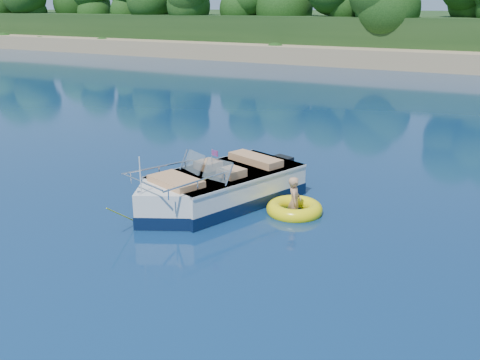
{
  "coord_description": "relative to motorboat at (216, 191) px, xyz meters",
  "views": [
    {
      "loc": [
        6.69,
        -10.12,
        5.08
      ],
      "look_at": [
        0.55,
        1.16,
        0.85
      ],
      "focal_mm": 40.0,
      "sensor_mm": 36.0,
      "label": 1
    }
  ],
  "objects": [
    {
      "name": "ground",
      "position": [
        0.24,
        -1.27,
        -0.39
      ],
      "size": [
        160.0,
        160.0,
        0.0
      ],
      "primitive_type": "plane",
      "color": "#0A2146",
      "rests_on": "ground"
    },
    {
      "name": "tow_tube",
      "position": [
        2.06,
        0.46,
        -0.29
      ],
      "size": [
        1.86,
        1.86,
        0.38
      ],
      "rotation": [
        0.0,
        0.0,
        -0.36
      ],
      "color": "#FFEA0E",
      "rests_on": "ground"
    },
    {
      "name": "motorboat",
      "position": [
        0.0,
        0.0,
        0.0
      ],
      "size": [
        3.31,
        5.77,
        1.99
      ],
      "rotation": [
        0.0,
        0.0,
        -0.33
      ],
      "color": "silver",
      "rests_on": "ground"
    },
    {
      "name": "shoreline",
      "position": [
        0.24,
        62.5,
        0.59
      ],
      "size": [
        170.0,
        59.0,
        6.0
      ],
      "color": "#A1855D",
      "rests_on": "ground"
    },
    {
      "name": "boy",
      "position": [
        2.05,
        0.47,
        -0.39
      ],
      "size": [
        0.61,
        0.82,
        1.47
      ],
      "primitive_type": "imported",
      "rotation": [
        0.0,
        -0.17,
        1.98
      ],
      "color": "tan",
      "rests_on": "ground"
    }
  ]
}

